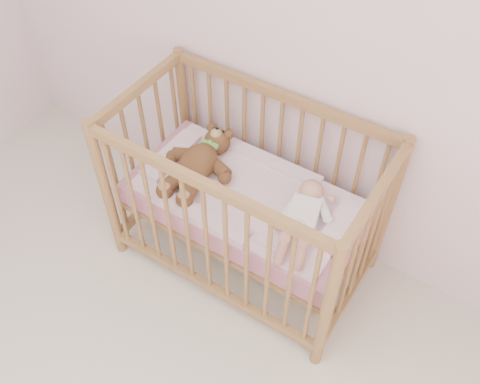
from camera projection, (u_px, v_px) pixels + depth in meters
The scene contains 6 objects.
wall_back at pixel (294, 21), 2.39m from camera, with size 4.00×0.02×2.70m, color white.
crib at pixel (245, 201), 2.80m from camera, with size 1.36×0.76×1.00m, color #9F7843, non-canonical shape.
mattress at pixel (245, 203), 2.81m from camera, with size 1.22×0.62×0.13m, color #C77C8A.
blanket at pixel (245, 194), 2.76m from camera, with size 1.10×0.58×0.06m, color #E29CB6, non-canonical shape.
baby at pixel (303, 215), 2.57m from camera, with size 0.26×0.55×0.13m, color white, non-canonical shape.
teddy_bear at pixel (198, 164), 2.78m from camera, with size 0.41×0.58×0.16m, color brown, non-canonical shape.
Camera 1 is at (0.96, 0.05, 2.63)m, focal length 40.00 mm.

